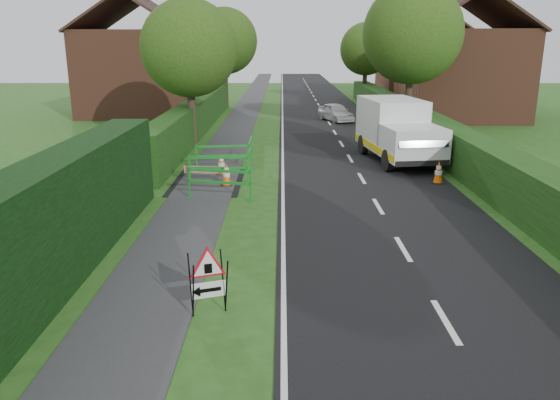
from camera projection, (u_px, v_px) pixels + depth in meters
name	position (u px, v px, depth m)	size (l,w,h in m)	color
ground	(306.00, 353.00, 8.65)	(120.00, 120.00, 0.00)	#224F16
road_surface	(319.00, 106.00, 42.26)	(6.00, 90.00, 0.02)	black
footpath	(248.00, 106.00, 42.27)	(2.00, 90.00, 0.02)	#2D2D30
hedge_west_far	(198.00, 133.00, 29.79)	(1.00, 24.00, 1.80)	#14380F
hedge_east	(438.00, 154.00, 23.99)	(1.20, 50.00, 1.50)	#14380F
house_west	(139.00, 71.00, 36.69)	(7.50, 7.40, 7.88)	brown
house_east_a	(461.00, 73.00, 34.70)	(7.50, 7.40, 7.88)	brown
house_east_b	(422.00, 64.00, 48.14)	(7.50, 7.40, 7.88)	brown
tree_nw	(189.00, 48.00, 24.70)	(4.40, 4.40, 6.70)	#2D2116
tree_ne	(412.00, 34.00, 28.32)	(5.20, 5.20, 7.79)	#2D2116
tree_fw	(225.00, 41.00, 39.98)	(4.80, 4.80, 7.24)	#2D2116
tree_fe	(366.00, 49.00, 43.95)	(4.20, 4.20, 6.33)	#2D2116
triangle_sign	(206.00, 276.00, 9.64)	(0.96, 0.96, 1.10)	black
works_van	(397.00, 129.00, 22.38)	(2.84, 5.68, 2.48)	silver
traffic_cone_0	(438.00, 172.00, 18.95)	(0.38, 0.38, 0.79)	black
traffic_cone_1	(409.00, 156.00, 21.67)	(0.38, 0.38, 0.79)	black
traffic_cone_2	(394.00, 145.00, 23.97)	(0.38, 0.38, 0.79)	black
traffic_cone_3	(226.00, 174.00, 18.67)	(0.38, 0.38, 0.79)	black
traffic_cone_4	(221.00, 164.00, 20.23)	(0.38, 0.38, 0.79)	black
ped_barrier_0	(219.00, 180.00, 16.92)	(2.09, 0.77, 1.00)	#167C20
ped_barrier_1	(218.00, 166.00, 18.88)	(2.06, 0.37, 1.00)	#167C20
ped_barrier_2	(223.00, 154.00, 20.93)	(2.09, 0.58, 1.00)	#167C20
ped_barrier_3	(250.00, 148.00, 22.02)	(0.35, 2.06, 1.00)	#167C20
redwhite_plank	(205.00, 182.00, 19.22)	(1.50, 0.04, 0.25)	red
hatchback_car	(336.00, 112.00, 34.03)	(1.30, 3.24, 1.10)	silver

